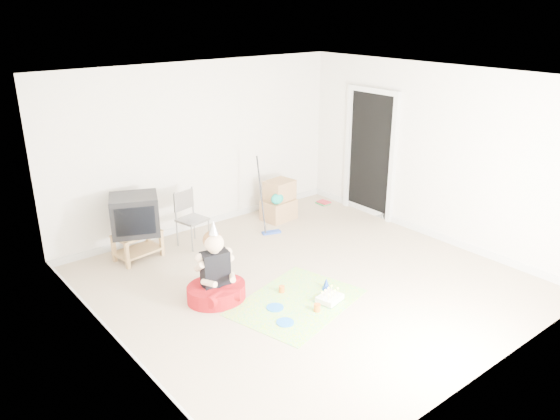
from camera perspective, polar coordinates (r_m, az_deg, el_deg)
ground at (r=7.15m, az=2.66°, el=-7.47°), size 5.00×5.00×0.00m
doorway_recess at (r=9.22m, az=9.45°, el=5.68°), size 0.02×0.90×2.05m
tv_stand at (r=7.92m, az=-14.65°, el=-3.35°), size 0.68×0.48×0.39m
crt_tv at (r=7.76m, az=-14.93°, el=-0.46°), size 0.80×0.74×0.55m
folding_chair at (r=8.12m, az=-9.14°, el=-1.00°), size 0.45×0.43×0.84m
cardboard_boxes at (r=9.04m, az=-0.11°, el=0.93°), size 0.57×0.46×0.66m
floor_mop at (r=8.48m, az=-0.92°, el=-0.81°), size 0.31×0.38×1.19m
book_pile at (r=9.85m, az=4.56°, el=0.78°), size 0.18×0.23×0.05m
seated_woman at (r=6.68m, az=-6.71°, el=-7.56°), size 0.84×0.84×1.04m
party_mat at (r=6.68m, az=1.73°, el=-9.61°), size 1.77×1.47×0.01m
birthday_cake at (r=6.70m, az=5.23°, el=-9.23°), size 0.33×0.29×0.14m
blue_plate_near at (r=6.56m, az=-0.52°, el=-10.14°), size 0.28×0.28×0.01m
blue_plate_far at (r=6.28m, az=0.55°, el=-11.66°), size 0.28×0.28×0.01m
orange_cup_near at (r=6.87m, az=0.18°, el=-8.26°), size 0.10×0.10×0.08m
orange_cup_far at (r=6.49m, az=3.90°, el=-10.14°), size 0.11×0.11×0.09m
blue_party_hat at (r=6.94m, az=4.85°, el=-7.68°), size 0.11×0.11×0.15m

